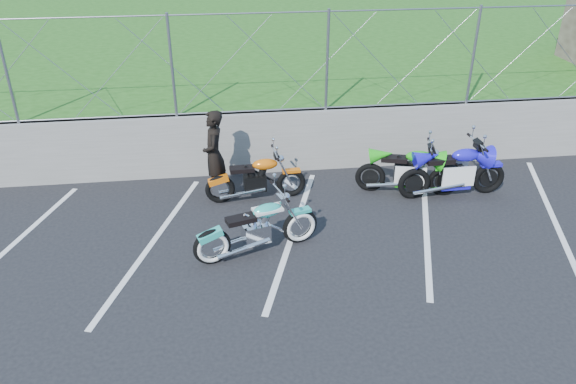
{
  "coord_description": "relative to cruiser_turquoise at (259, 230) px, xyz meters",
  "views": [
    {
      "loc": [
        -1.14,
        -7.2,
        5.25
      ],
      "look_at": [
        -0.06,
        1.3,
        0.64
      ],
      "focal_mm": 35.0,
      "sensor_mm": 36.0,
      "label": 1
    }
  ],
  "objects": [
    {
      "name": "parking_lines",
      "position": [
        1.84,
        0.53,
        -0.42
      ],
      "size": [
        18.29,
        4.31,
        0.01
      ],
      "color": "silver",
      "rests_on": "ground"
    },
    {
      "name": "cruiser_turquoise",
      "position": [
        0.0,
        0.0,
        0.0
      ],
      "size": [
        2.09,
        0.8,
        1.07
      ],
      "rotation": [
        0.0,
        0.0,
        0.29
      ],
      "color": "black",
      "rests_on": "ground"
    },
    {
      "name": "person_standing",
      "position": [
        -0.66,
        2.06,
        0.44
      ],
      "size": [
        0.42,
        0.63,
        1.73
      ],
      "primitive_type": "imported",
      "rotation": [
        0.0,
        0.0,
        -1.58
      ],
      "color": "black",
      "rests_on": "ground"
    },
    {
      "name": "retaining_wall",
      "position": [
        0.64,
        3.03,
        0.22
      ],
      "size": [
        30.0,
        0.22,
        1.3
      ],
      "primitive_type": "cube",
      "color": "slate",
      "rests_on": "ground"
    },
    {
      "name": "grass_field",
      "position": [
        0.64,
        13.03,
        0.22
      ],
      "size": [
        30.0,
        20.0,
        1.3
      ],
      "primitive_type": "cube",
      "color": "#205316",
      "rests_on": "ground"
    },
    {
      "name": "ground",
      "position": [
        0.64,
        -0.47,
        -0.43
      ],
      "size": [
        90.0,
        90.0,
        0.0
      ],
      "primitive_type": "plane",
      "color": "black",
      "rests_on": "ground"
    },
    {
      "name": "sportbike_green",
      "position": [
        3.05,
        1.68,
        0.02
      ],
      "size": [
        1.95,
        0.75,
        1.03
      ],
      "rotation": [
        0.0,
        0.0,
        -0.26
      ],
      "color": "black",
      "rests_on": "ground"
    },
    {
      "name": "sportbike_blue",
      "position": [
        3.88,
        1.46,
        0.05
      ],
      "size": [
        2.15,
        0.77,
        1.11
      ],
      "rotation": [
        0.0,
        0.0,
        0.02
      ],
      "color": "black",
      "rests_on": "ground"
    },
    {
      "name": "naked_orange",
      "position": [
        0.12,
        1.79,
        -0.02
      ],
      "size": [
        1.93,
        0.66,
        0.96
      ],
      "rotation": [
        0.0,
        0.0,
        0.06
      ],
      "color": "black",
      "rests_on": "ground"
    },
    {
      "name": "chain_link_fence",
      "position": [
        0.64,
        3.03,
        1.87
      ],
      "size": [
        28.0,
        0.03,
        2.0
      ],
      "color": "gray",
      "rests_on": "retaining_wall"
    }
  ]
}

